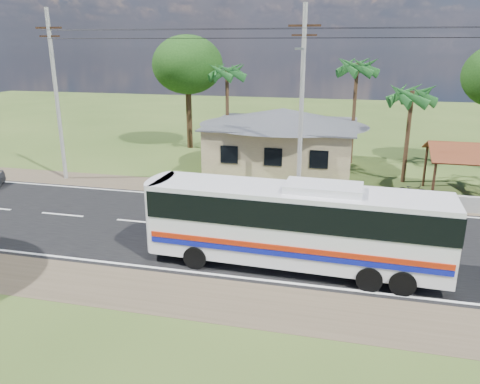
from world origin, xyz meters
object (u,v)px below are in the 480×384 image
object	(u,v)px
coach_bus	(297,220)
person	(433,205)
waiting_shed	(474,153)
motorcycle	(412,190)

from	to	relation	value
coach_bus	person	size ratio (longest dim) A/B	7.74
waiting_shed	person	bearing A→B (deg)	-120.69
motorcycle	coach_bus	bearing A→B (deg)	157.67
coach_bus	motorcycle	xyz separation A→B (m)	(5.70, 11.10, -1.68)
waiting_shed	coach_bus	distance (m)	14.83
coach_bus	person	distance (m)	9.72
coach_bus	motorcycle	bearing A→B (deg)	64.88
motorcycle	person	world-z (taller)	person
waiting_shed	motorcycle	distance (m)	4.06
coach_bus	waiting_shed	bearing A→B (deg)	54.82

